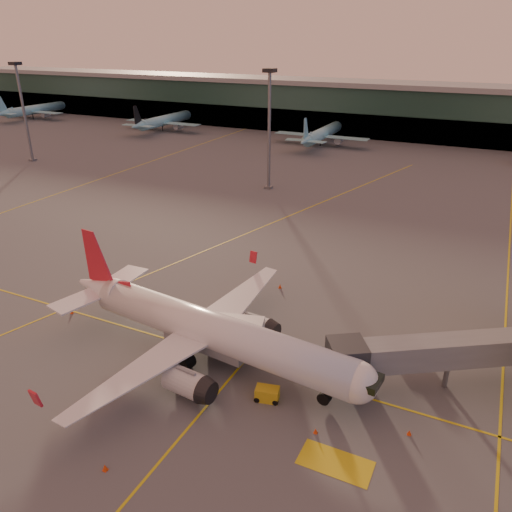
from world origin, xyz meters
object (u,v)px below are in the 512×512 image
at_px(catering_truck, 240,333).
at_px(pushback_tug, 406,351).
at_px(gpu_cart, 267,394).
at_px(main_airplane, 207,330).

distance_m(catering_truck, pushback_tug, 18.09).
bearing_deg(gpu_cart, main_airplane, 146.55).
height_order(main_airplane, catering_truck, main_airplane).
relative_size(catering_truck, gpu_cart, 2.22).
bearing_deg(pushback_tug, gpu_cart, -123.51).
relative_size(catering_truck, pushback_tug, 1.60).
bearing_deg(main_airplane, catering_truck, 55.91).
height_order(catering_truck, gpu_cart, catering_truck).
xyz_separation_m(main_airplane, catering_truck, (2.42, 2.86, -1.42)).
xyz_separation_m(catering_truck, gpu_cart, (6.02, -5.96, -1.66)).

